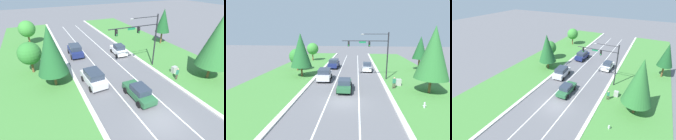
{
  "view_description": "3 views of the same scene",
  "coord_description": "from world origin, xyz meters",
  "views": [
    {
      "loc": [
        -9.51,
        -9.45,
        12.09
      ],
      "look_at": [
        -1.34,
        8.4,
        1.71
      ],
      "focal_mm": 28.0,
      "sensor_mm": 36.0,
      "label": 1
    },
    {
      "loc": [
        1.38,
        -18.68,
        7.78
      ],
      "look_at": [
        -1.4,
        7.65,
        2.0
      ],
      "focal_mm": 28.0,
      "sensor_mm": 36.0,
      "label": 2
    },
    {
      "loc": [
        11.28,
        -18.5,
        17.05
      ],
      "look_at": [
        -2.83,
        8.08,
        1.93
      ],
      "focal_mm": 28.0,
      "sensor_mm": 36.0,
      "label": 3
    }
  ],
  "objects": [
    {
      "name": "utility_cabinet",
      "position": [
        7.64,
        6.79,
        0.52
      ],
      "size": [
        0.7,
        0.6,
        1.04
      ],
      "color": "#9E9E99",
      "rests_on": "ground_plane"
    },
    {
      "name": "ground_plane",
      "position": [
        0.0,
        0.0,
        0.0
      ],
      "size": [
        160.0,
        160.0,
        0.0
      ],
      "primitive_type": "plane",
      "color": "#5B5B60"
    },
    {
      "name": "conifer_far_right_tree",
      "position": [
        10.83,
        3.86,
        5.28
      ],
      "size": [
        4.12,
        4.12,
        8.59
      ],
      "color": "brown",
      "rests_on": "ground_plane"
    },
    {
      "name": "curb_strip_left",
      "position": [
        -5.65,
        0.0,
        0.07
      ],
      "size": [
        0.5,
        90.0,
        0.15
      ],
      "color": "beige",
      "rests_on": "ground_plane"
    },
    {
      "name": "conifer_mid_left_tree",
      "position": [
        -8.16,
        10.59,
        4.71
      ],
      "size": [
        3.63,
        3.63,
        7.62
      ],
      "color": "brown",
      "rests_on": "ground_plane"
    },
    {
      "name": "grass_verge_right",
      "position": [
        10.9,
        0.0,
        0.04
      ],
      "size": [
        10.0,
        90.0,
        0.08
      ],
      "color": "#427F38",
      "rests_on": "ground_plane"
    },
    {
      "name": "navy_suv",
      "position": [
        -3.53,
        18.98,
        1.01
      ],
      "size": [
        2.28,
        4.76,
        1.93
      ],
      "rotation": [
        0.0,
        0.0,
        -0.04
      ],
      "color": "navy",
      "rests_on": "ground_plane"
    },
    {
      "name": "grass_verge_left",
      "position": [
        -10.9,
        0.0,
        0.04
      ],
      "size": [
        10.0,
        90.0,
        0.08
      ],
      "color": "#427F38",
      "rests_on": "ground_plane"
    },
    {
      "name": "lane_stripe_inner_right",
      "position": [
        1.8,
        0.0,
        0.0
      ],
      "size": [
        0.14,
        81.0,
        0.01
      ],
      "color": "white",
      "rests_on": "ground_plane"
    },
    {
      "name": "curb_strip_right",
      "position": [
        5.65,
        0.0,
        0.07
      ],
      "size": [
        0.5,
        90.0,
        0.15
      ],
      "color": "beige",
      "rests_on": "ground_plane"
    },
    {
      "name": "pedestrian",
      "position": [
        6.68,
        5.26,
        0.94
      ],
      "size": [
        0.43,
        0.34,
        1.69
      ],
      "rotation": [
        0.0,
        0.0,
        3.49
      ],
      "color": "#42382D",
      "rests_on": "ground_plane"
    },
    {
      "name": "conifer_near_right_tree",
      "position": [
        14.12,
        17.94,
        4.67
      ],
      "size": [
        2.81,
        2.81,
        6.95
      ],
      "color": "brown",
      "rests_on": "ground_plane"
    },
    {
      "name": "lane_stripe_inner_left",
      "position": [
        -1.8,
        0.0,
        0.0
      ],
      "size": [
        0.14,
        81.0,
        0.01
      ],
      "color": "white",
      "rests_on": "ground_plane"
    },
    {
      "name": "white_sedan",
      "position": [
        3.58,
        16.37,
        0.88
      ],
      "size": [
        2.11,
        4.19,
        1.8
      ],
      "rotation": [
        0.0,
        0.0,
        -0.06
      ],
      "color": "white",
      "rests_on": "ground_plane"
    },
    {
      "name": "oak_far_left_tree",
      "position": [
        -10.56,
        28.19,
        3.27
      ],
      "size": [
        3.17,
        3.17,
        4.87
      ],
      "color": "brown",
      "rests_on": "ground_plane"
    },
    {
      "name": "silver_suv",
      "position": [
        -3.74,
        8.74,
        1.01
      ],
      "size": [
        2.39,
        4.61,
        1.94
      ],
      "rotation": [
        0.0,
        0.0,
        0.05
      ],
      "color": "silver",
      "rests_on": "ground_plane"
    },
    {
      "name": "fire_hydrant",
      "position": [
        8.53,
        -0.95,
        0.34
      ],
      "size": [
        0.34,
        0.2,
        0.7
      ],
      "color": "#B7B7BC",
      "rests_on": "ground_plane"
    },
    {
      "name": "traffic_signal_mast",
      "position": [
        4.27,
        10.23,
        5.18
      ],
      "size": [
        7.55,
        0.41,
        7.77
      ],
      "color": "black",
      "rests_on": "ground_plane"
    },
    {
      "name": "oak_near_left_tree",
      "position": [
        -10.58,
        15.36,
        2.95
      ],
      "size": [
        3.13,
        3.13,
        4.53
      ],
      "color": "brown",
      "rests_on": "ground_plane"
    },
    {
      "name": "forest_sedan",
      "position": [
        -0.12,
        3.85,
        0.85
      ],
      "size": [
        1.98,
        4.62,
        1.67
      ],
      "rotation": [
        0.0,
        0.0,
        0.01
      ],
      "color": "#235633",
      "rests_on": "ground_plane"
    }
  ]
}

